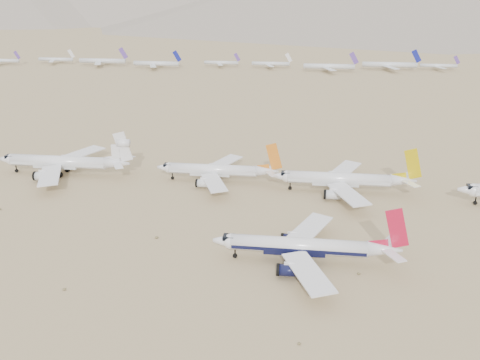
{
  "coord_description": "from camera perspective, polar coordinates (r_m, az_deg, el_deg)",
  "views": [
    {
      "loc": [
        10.87,
        -116.49,
        66.57
      ],
      "look_at": [
        -11.0,
        45.92,
        7.0
      ],
      "focal_mm": 40.0,
      "sensor_mm": 36.0,
      "label": 1
    }
  ],
  "objects": [
    {
      "name": "desert_scrub",
      "position": [
        110.01,
        -1.0,
        -17.08
      ],
      "size": [
        261.14,
        121.67,
        0.63
      ],
      "color": "brown",
      "rests_on": "ground"
    },
    {
      "name": "row2_white_trijet",
      "position": [
        209.06,
        -18.09,
        1.86
      ],
      "size": [
        49.61,
        48.49,
        17.58
      ],
      "color": "silver",
      "rests_on": "ground"
    },
    {
      "name": "row2_orange_tail",
      "position": [
        192.03,
        -2.38,
        1.04
      ],
      "size": [
        42.91,
        41.98,
        15.31
      ],
      "color": "silver",
      "rests_on": "ground"
    },
    {
      "name": "main_airliner",
      "position": [
        137.33,
        7.12,
        -7.06
      ],
      "size": [
        46.39,
        45.31,
        16.37
      ],
      "color": "silver",
      "rests_on": "ground"
    },
    {
      "name": "row2_gold_tail",
      "position": [
        185.16,
        11.09,
        0.05
      ],
      "size": [
        46.78,
        45.75,
        16.66
      ],
      "color": "silver",
      "rests_on": "ground"
    },
    {
      "name": "distant_storage_row",
      "position": [
        470.0,
        15.53,
        11.67
      ],
      "size": [
        663.97,
        63.46,
        15.29
      ],
      "color": "silver",
      "rests_on": "ground"
    },
    {
      "name": "ground",
      "position": [
        134.61,
        2.06,
        -9.68
      ],
      "size": [
        7000.0,
        7000.0,
        0.0
      ],
      "primitive_type": "plane",
      "color": "#967F57",
      "rests_on": "ground"
    }
  ]
}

